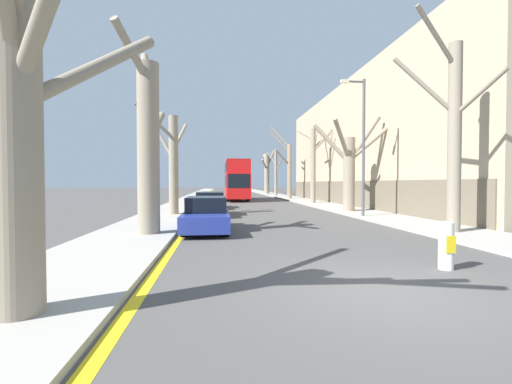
{
  "coord_description": "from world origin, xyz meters",
  "views": [
    {
      "loc": [
        -3.03,
        -5.84,
        1.95
      ],
      "look_at": [
        0.75,
        27.92,
        1.06
      ],
      "focal_mm": 24.0,
      "sensor_mm": 36.0,
      "label": 1
    }
  ],
  "objects_px": {
    "street_tree_right_2": "(314,162)",
    "traffic_bollard": "(446,246)",
    "street_tree_right_0": "(453,131)",
    "street_tree_left_1": "(148,143)",
    "street_tree_left_2": "(172,161)",
    "parked_car_1": "(210,204)",
    "parked_car_0": "(206,215)",
    "street_tree_right_1": "(350,167)",
    "double_decker_bus": "(236,178)",
    "lamp_post": "(362,141)",
    "street_tree_right_3": "(288,168)",
    "street_tree_right_4": "(276,171)",
    "street_tree_left_0": "(23,110)",
    "street_tree_right_5": "(267,172)",
    "parked_car_2": "(212,200)"
  },
  "relations": [
    {
      "from": "street_tree_right_2",
      "to": "traffic_bollard",
      "type": "xyz_separation_m",
      "value": [
        -3.78,
        -23.91,
        -3.38
      ]
    },
    {
      "from": "street_tree_right_0",
      "to": "street_tree_left_1",
      "type": "bearing_deg",
      "value": 175.48
    },
    {
      "from": "street_tree_left_2",
      "to": "traffic_bollard",
      "type": "height_order",
      "value": "street_tree_left_2"
    },
    {
      "from": "parked_car_1",
      "to": "parked_car_0",
      "type": "bearing_deg",
      "value": -90.0
    },
    {
      "from": "street_tree_right_1",
      "to": "double_decker_bus",
      "type": "bearing_deg",
      "value": 110.76
    },
    {
      "from": "street_tree_left_1",
      "to": "lamp_post",
      "type": "relative_size",
      "value": 0.93
    },
    {
      "from": "street_tree_right_3",
      "to": "street_tree_right_4",
      "type": "bearing_deg",
      "value": 88.77
    },
    {
      "from": "street_tree_right_2",
      "to": "traffic_bollard",
      "type": "height_order",
      "value": "street_tree_right_2"
    },
    {
      "from": "street_tree_left_0",
      "to": "parked_car_0",
      "type": "distance_m",
      "value": 9.57
    },
    {
      "from": "parked_car_0",
      "to": "parked_car_1",
      "type": "bearing_deg",
      "value": 90.0
    },
    {
      "from": "street_tree_right_5",
      "to": "parked_car_1",
      "type": "distance_m",
      "value": 39.92
    },
    {
      "from": "street_tree_left_0",
      "to": "parked_car_1",
      "type": "xyz_separation_m",
      "value": [
        2.16,
        15.8,
        -2.27
      ]
    },
    {
      "from": "street_tree_left_0",
      "to": "double_decker_bus",
      "type": "bearing_deg",
      "value": 82.05
    },
    {
      "from": "street_tree_left_2",
      "to": "street_tree_right_0",
      "type": "bearing_deg",
      "value": -37.67
    },
    {
      "from": "street_tree_left_2",
      "to": "parked_car_1",
      "type": "bearing_deg",
      "value": 1.05
    },
    {
      "from": "street_tree_left_1",
      "to": "double_decker_bus",
      "type": "distance_m",
      "value": 26.39
    },
    {
      "from": "street_tree_left_1",
      "to": "parked_car_2",
      "type": "bearing_deg",
      "value": 81.64
    },
    {
      "from": "double_decker_bus",
      "to": "traffic_bollard",
      "type": "distance_m",
      "value": 31.83
    },
    {
      "from": "street_tree_right_4",
      "to": "parked_car_2",
      "type": "relative_size",
      "value": 1.53
    },
    {
      "from": "street_tree_left_1",
      "to": "street_tree_left_2",
      "type": "relative_size",
      "value": 1.11
    },
    {
      "from": "street_tree_right_5",
      "to": "street_tree_right_2",
      "type": "bearing_deg",
      "value": -89.38
    },
    {
      "from": "parked_car_1",
      "to": "traffic_bollard",
      "type": "distance_m",
      "value": 14.74
    },
    {
      "from": "street_tree_right_5",
      "to": "traffic_bollard",
      "type": "distance_m",
      "value": 52.62
    },
    {
      "from": "street_tree_left_0",
      "to": "street_tree_left_2",
      "type": "distance_m",
      "value": 15.76
    },
    {
      "from": "street_tree_right_2",
      "to": "street_tree_right_4",
      "type": "relative_size",
      "value": 1.08
    },
    {
      "from": "street_tree_right_0",
      "to": "street_tree_left_0",
      "type": "bearing_deg",
      "value": -148.63
    },
    {
      "from": "street_tree_left_0",
      "to": "street_tree_right_4",
      "type": "xyz_separation_m",
      "value": [
        11.28,
        45.61,
        0.77
      ]
    },
    {
      "from": "street_tree_right_2",
      "to": "street_tree_left_1",
      "type": "bearing_deg",
      "value": -122.02
    },
    {
      "from": "lamp_post",
      "to": "parked_car_1",
      "type": "bearing_deg",
      "value": 163.2
    },
    {
      "from": "street_tree_right_4",
      "to": "parked_car_1",
      "type": "distance_m",
      "value": 31.32
    },
    {
      "from": "double_decker_bus",
      "to": "traffic_bollard",
      "type": "height_order",
      "value": "double_decker_bus"
    },
    {
      "from": "parked_car_1",
      "to": "parked_car_2",
      "type": "height_order",
      "value": "parked_car_1"
    },
    {
      "from": "street_tree_right_1",
      "to": "street_tree_right_3",
      "type": "distance_m",
      "value": 18.95
    },
    {
      "from": "street_tree_left_0",
      "to": "street_tree_right_0",
      "type": "bearing_deg",
      "value": 31.37
    },
    {
      "from": "street_tree_left_0",
      "to": "parked_car_1",
      "type": "height_order",
      "value": "street_tree_left_0"
    },
    {
      "from": "parked_car_1",
      "to": "street_tree_right_4",
      "type": "bearing_deg",
      "value": 72.99
    },
    {
      "from": "street_tree_right_4",
      "to": "lamp_post",
      "type": "bearing_deg",
      "value": -91.25
    },
    {
      "from": "street_tree_left_1",
      "to": "lamp_post",
      "type": "height_order",
      "value": "lamp_post"
    },
    {
      "from": "street_tree_right_1",
      "to": "street_tree_left_2",
      "type": "bearing_deg",
      "value": -175.58
    },
    {
      "from": "street_tree_left_2",
      "to": "street_tree_right_3",
      "type": "height_order",
      "value": "street_tree_right_3"
    },
    {
      "from": "street_tree_right_4",
      "to": "parked_car_0",
      "type": "xyz_separation_m",
      "value": [
        -9.12,
        -36.57,
        -3.05
      ]
    },
    {
      "from": "street_tree_left_2",
      "to": "street_tree_right_1",
      "type": "xyz_separation_m",
      "value": [
        11.29,
        0.87,
        -0.28
      ]
    },
    {
      "from": "street_tree_left_0",
      "to": "traffic_bollard",
      "type": "relative_size",
      "value": 6.09
    },
    {
      "from": "street_tree_right_2",
      "to": "parked_car_2",
      "type": "relative_size",
      "value": 1.65
    },
    {
      "from": "street_tree_right_3",
      "to": "double_decker_bus",
      "type": "xyz_separation_m",
      "value": [
        -6.35,
        -1.78,
        -1.31
      ]
    },
    {
      "from": "traffic_bollard",
      "to": "street_tree_left_2",
      "type": "bearing_deg",
      "value": 119.82
    },
    {
      "from": "street_tree_left_2",
      "to": "street_tree_right_2",
      "type": "bearing_deg",
      "value": 41.67
    },
    {
      "from": "street_tree_right_4",
      "to": "parked_car_2",
      "type": "xyz_separation_m",
      "value": [
        -9.12,
        -23.84,
        -3.09
      ]
    },
    {
      "from": "parked_car_0",
      "to": "parked_car_1",
      "type": "xyz_separation_m",
      "value": [
        -0.0,
        6.76,
        0.02
      ]
    },
    {
      "from": "street_tree_right_3",
      "to": "parked_car_0",
      "type": "relative_size",
      "value": 1.93
    }
  ]
}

